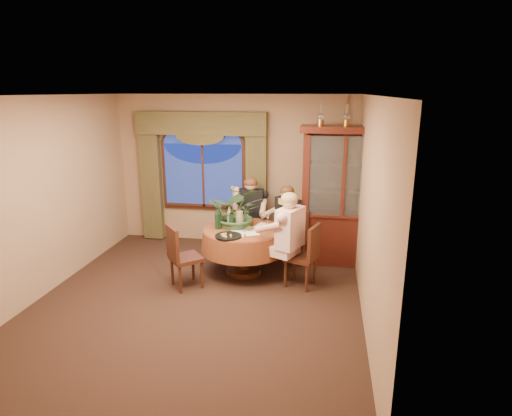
% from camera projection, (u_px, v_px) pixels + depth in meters
% --- Properties ---
extents(floor, '(5.00, 5.00, 0.00)m').
position_uv_depth(floor, '(199.00, 300.00, 6.04)').
color(floor, black).
rests_on(floor, ground).
extents(wall_back, '(4.50, 0.00, 4.50)m').
position_uv_depth(wall_back, '(235.00, 171.00, 8.05)').
color(wall_back, '#977359').
rests_on(wall_back, ground).
extents(wall_right, '(0.00, 5.00, 5.00)m').
position_uv_depth(wall_right, '(369.00, 212.00, 5.31)').
color(wall_right, '#977359').
rests_on(wall_right, ground).
extents(ceiling, '(5.00, 5.00, 0.00)m').
position_uv_depth(ceiling, '(191.00, 95.00, 5.30)').
color(ceiling, white).
rests_on(ceiling, wall_back).
extents(window, '(1.62, 0.10, 1.32)m').
position_uv_depth(window, '(203.00, 176.00, 8.10)').
color(window, navy).
rests_on(window, wall_back).
extents(arched_transom, '(1.60, 0.06, 0.44)m').
position_uv_depth(arched_transom, '(202.00, 134.00, 7.89)').
color(arched_transom, navy).
rests_on(arched_transom, wall_back).
extents(drapery_left, '(0.38, 0.14, 2.32)m').
position_uv_depth(drapery_left, '(151.00, 181.00, 8.25)').
color(drapery_left, '#443D21').
rests_on(drapery_left, floor).
extents(drapery_right, '(0.38, 0.14, 2.32)m').
position_uv_depth(drapery_right, '(256.00, 184.00, 7.92)').
color(drapery_right, '#443D21').
rests_on(drapery_right, floor).
extents(swag_valance, '(2.45, 0.16, 0.42)m').
position_uv_depth(swag_valance, '(200.00, 123.00, 7.77)').
color(swag_valance, '#443D21').
rests_on(swag_valance, wall_back).
extents(dining_table, '(1.54, 1.54, 0.75)m').
position_uv_depth(dining_table, '(244.00, 251.00, 6.84)').
color(dining_table, maroon).
rests_on(dining_table, floor).
extents(china_cabinet, '(1.43, 0.56, 2.31)m').
position_uv_depth(china_cabinet, '(342.00, 197.00, 7.08)').
color(china_cabinet, '#371410').
rests_on(china_cabinet, floor).
extents(oil_lamp_left, '(0.11, 0.11, 0.34)m').
position_uv_depth(oil_lamp_left, '(321.00, 115.00, 6.80)').
color(oil_lamp_left, '#A5722D').
rests_on(oil_lamp_left, china_cabinet).
extents(oil_lamp_center, '(0.11, 0.11, 0.34)m').
position_uv_depth(oil_lamp_center, '(347.00, 115.00, 6.73)').
color(oil_lamp_center, '#A5722D').
rests_on(oil_lamp_center, china_cabinet).
extents(oil_lamp_right, '(0.11, 0.11, 0.34)m').
position_uv_depth(oil_lamp_right, '(373.00, 115.00, 6.67)').
color(oil_lamp_right, '#A5722D').
rests_on(oil_lamp_right, china_cabinet).
extents(chair_right, '(0.53, 0.53, 0.96)m').
position_uv_depth(chair_right, '(301.00, 256.00, 6.38)').
color(chair_right, black).
rests_on(chair_right, floor).
extents(chair_back_right, '(0.58, 0.58, 0.96)m').
position_uv_depth(chair_back_right, '(290.00, 238.00, 7.16)').
color(chair_back_right, black).
rests_on(chair_back_right, floor).
extents(chair_back, '(0.46, 0.46, 0.96)m').
position_uv_depth(chair_back, '(248.00, 228.00, 7.63)').
color(chair_back, black).
rests_on(chair_back, floor).
extents(chair_front_left, '(0.59, 0.59, 0.96)m').
position_uv_depth(chair_front_left, '(186.00, 256.00, 6.34)').
color(chair_front_left, black).
rests_on(chair_front_left, floor).
extents(person_pink, '(0.65, 0.67, 1.45)m').
position_uv_depth(person_pink, '(290.00, 240.00, 6.29)').
color(person_pink, beige).
rests_on(person_pink, floor).
extents(person_back, '(0.52, 0.48, 1.41)m').
position_uv_depth(person_back, '(251.00, 216.00, 7.61)').
color(person_back, black).
rests_on(person_back, floor).
extents(person_scarf, '(0.66, 0.66, 1.36)m').
position_uv_depth(person_scarf, '(287.00, 225.00, 7.19)').
color(person_scarf, black).
rests_on(person_scarf, floor).
extents(stoneware_vase, '(0.14, 0.14, 0.26)m').
position_uv_depth(stoneware_vase, '(240.00, 219.00, 6.81)').
color(stoneware_vase, tan).
rests_on(stoneware_vase, dining_table).
extents(centerpiece_plant, '(0.86, 0.95, 0.74)m').
position_uv_depth(centerpiece_plant, '(237.00, 191.00, 6.76)').
color(centerpiece_plant, '#315030').
rests_on(centerpiece_plant, dining_table).
extents(olive_bowl, '(0.15, 0.15, 0.05)m').
position_uv_depth(olive_bowl, '(248.00, 229.00, 6.67)').
color(olive_bowl, '#455229').
rests_on(olive_bowl, dining_table).
extents(cheese_platter, '(0.40, 0.40, 0.02)m').
position_uv_depth(cheese_platter, '(228.00, 236.00, 6.37)').
color(cheese_platter, black).
rests_on(cheese_platter, dining_table).
extents(wine_bottle_0, '(0.07, 0.07, 0.33)m').
position_uv_depth(wine_bottle_0, '(220.00, 215.00, 6.89)').
color(wine_bottle_0, tan).
rests_on(wine_bottle_0, dining_table).
extents(wine_bottle_1, '(0.07, 0.07, 0.33)m').
position_uv_depth(wine_bottle_1, '(229.00, 215.00, 6.92)').
color(wine_bottle_1, black).
rests_on(wine_bottle_1, dining_table).
extents(wine_bottle_2, '(0.07, 0.07, 0.33)m').
position_uv_depth(wine_bottle_2, '(229.00, 217.00, 6.80)').
color(wine_bottle_2, tan).
rests_on(wine_bottle_2, dining_table).
extents(wine_bottle_3, '(0.07, 0.07, 0.33)m').
position_uv_depth(wine_bottle_3, '(217.00, 219.00, 6.69)').
color(wine_bottle_3, black).
rests_on(wine_bottle_3, dining_table).
extents(wine_bottle_4, '(0.07, 0.07, 0.33)m').
position_uv_depth(wine_bottle_4, '(219.00, 218.00, 6.72)').
color(wine_bottle_4, black).
rests_on(wine_bottle_4, dining_table).
extents(wine_bottle_5, '(0.07, 0.07, 0.33)m').
position_uv_depth(wine_bottle_5, '(231.00, 220.00, 6.66)').
color(wine_bottle_5, black).
rests_on(wine_bottle_5, dining_table).
extents(tasting_paper_0, '(0.32, 0.36, 0.00)m').
position_uv_depth(tasting_paper_0, '(251.00, 232.00, 6.56)').
color(tasting_paper_0, white).
rests_on(tasting_paper_0, dining_table).
extents(tasting_paper_1, '(0.30, 0.35, 0.00)m').
position_uv_depth(tasting_paper_1, '(262.00, 226.00, 6.89)').
color(tasting_paper_1, white).
rests_on(tasting_paper_1, dining_table).
extents(tasting_paper_2, '(0.25, 0.33, 0.00)m').
position_uv_depth(tasting_paper_2, '(237.00, 234.00, 6.50)').
color(tasting_paper_2, white).
rests_on(tasting_paper_2, dining_table).
extents(wine_glass_person_pink, '(0.07, 0.07, 0.18)m').
position_uv_depth(wine_glass_person_pink, '(267.00, 228.00, 6.48)').
color(wine_glass_person_pink, silver).
rests_on(wine_glass_person_pink, dining_table).
extents(wine_glass_person_back, '(0.07, 0.07, 0.18)m').
position_uv_depth(wine_glass_person_back, '(247.00, 215.00, 7.15)').
color(wine_glass_person_back, silver).
rests_on(wine_glass_person_back, dining_table).
extents(wine_glass_person_scarf, '(0.07, 0.07, 0.18)m').
position_uv_depth(wine_glass_person_scarf, '(267.00, 219.00, 6.95)').
color(wine_glass_person_scarf, silver).
rests_on(wine_glass_person_scarf, dining_table).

